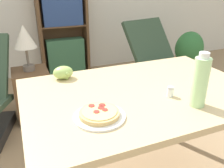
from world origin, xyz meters
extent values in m
cube|color=#D1B27F|center=(0.05, 0.06, 0.76)|extent=(1.30, 0.87, 0.03)
cylinder|color=#D1B27F|center=(-0.54, 0.43, 0.37)|extent=(0.06, 0.06, 0.74)
cylinder|color=#D1B27F|center=(0.64, 0.43, 0.37)|extent=(0.06, 0.06, 0.74)
cylinder|color=white|center=(-0.26, -0.12, 0.78)|extent=(0.24, 0.24, 0.01)
cylinder|color=#DBB26B|center=(-0.26, -0.12, 0.79)|extent=(0.18, 0.18, 0.02)
cylinder|color=#EACC7A|center=(-0.26, -0.12, 0.81)|extent=(0.16, 0.16, 0.00)
cylinder|color=#A83328|center=(-0.28, -0.12, 0.81)|extent=(0.03, 0.03, 0.00)
cylinder|color=#A83328|center=(-0.28, -0.06, 0.81)|extent=(0.03, 0.03, 0.00)
cylinder|color=#A83328|center=(-0.24, -0.12, 0.81)|extent=(0.03, 0.03, 0.00)
cylinder|color=#A83328|center=(-0.23, -0.08, 0.81)|extent=(0.03, 0.03, 0.00)
cylinder|color=#A83328|center=(-0.25, -0.10, 0.81)|extent=(0.03, 0.03, 0.00)
ellipsoid|color=#A8CC66|center=(-0.32, 0.40, 0.81)|extent=(0.12, 0.10, 0.08)
sphere|color=#A8CC66|center=(-0.33, 0.36, 0.81)|extent=(0.03, 0.03, 0.03)
sphere|color=#A8CC66|center=(-0.34, 0.40, 0.80)|extent=(0.02, 0.02, 0.02)
sphere|color=#A8CC66|center=(-0.30, 0.37, 0.78)|extent=(0.02, 0.02, 0.02)
sphere|color=#A8CC66|center=(-0.35, 0.39, 0.82)|extent=(0.02, 0.02, 0.02)
sphere|color=#A8CC66|center=(-0.33, 0.43, 0.81)|extent=(0.02, 0.02, 0.02)
sphere|color=#A8CC66|center=(-0.32, 0.38, 0.81)|extent=(0.02, 0.02, 0.02)
sphere|color=#A8CC66|center=(-0.30, 0.38, 0.80)|extent=(0.02, 0.02, 0.02)
sphere|color=#A8CC66|center=(-0.30, 0.36, 0.82)|extent=(0.02, 0.02, 0.02)
sphere|color=#A8CC66|center=(-0.32, 0.43, 0.79)|extent=(0.02, 0.02, 0.02)
sphere|color=#A8CC66|center=(-0.31, 0.42, 0.83)|extent=(0.02, 0.02, 0.02)
sphere|color=#A8CC66|center=(-0.34, 0.40, 0.82)|extent=(0.03, 0.03, 0.03)
cylinder|color=#B7EAA3|center=(0.22, -0.20, 0.90)|extent=(0.08, 0.08, 0.24)
cylinder|color=white|center=(0.22, -0.20, 1.03)|extent=(0.05, 0.05, 0.03)
cylinder|color=white|center=(0.16, -0.07, 0.80)|extent=(0.04, 0.04, 0.04)
cylinder|color=#B7B7BC|center=(0.16, -0.07, 0.82)|extent=(0.03, 0.03, 0.01)
cube|color=black|center=(1.07, 1.34, 0.05)|extent=(0.68, 0.67, 0.10)
cube|color=#334733|center=(1.07, 1.27, 0.36)|extent=(0.71, 0.63, 0.14)
cube|color=#334733|center=(1.02, 1.56, 0.60)|extent=(0.69, 0.54, 0.55)
cube|color=brown|center=(-0.22, 2.47, 0.73)|extent=(0.04, 0.26, 1.46)
cube|color=brown|center=(0.44, 2.47, 0.73)|extent=(0.04, 0.26, 1.46)
cube|color=brown|center=(0.11, 2.59, 0.73)|extent=(0.70, 0.01, 1.46)
cube|color=brown|center=(0.11, 2.47, 0.02)|extent=(0.63, 0.24, 0.02)
cube|color=#3D704C|center=(0.11, 2.45, 0.29)|extent=(0.54, 0.18, 0.51)
cube|color=brown|center=(0.11, 2.47, 0.73)|extent=(0.63, 0.24, 0.02)
cube|color=navy|center=(0.11, 2.45, 1.00)|extent=(0.54, 0.18, 0.51)
cube|color=brown|center=(-0.48, 1.34, 0.26)|extent=(0.34, 0.34, 0.53)
cylinder|color=#665B51|center=(-0.48, 1.34, 0.55)|extent=(0.11, 0.11, 0.05)
cylinder|color=#665B51|center=(-0.48, 1.34, 0.67)|extent=(0.02, 0.02, 0.18)
cone|color=beige|center=(-0.48, 1.34, 0.86)|extent=(0.21, 0.21, 0.21)
cylinder|color=#BCB2A3|center=(1.85, 1.77, 0.11)|extent=(0.30, 0.30, 0.21)
ellipsoid|color=#337038|center=(1.85, 1.77, 0.39)|extent=(0.44, 0.38, 0.51)
camera|label=1|loc=(-0.56, -0.99, 1.35)|focal=38.00mm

